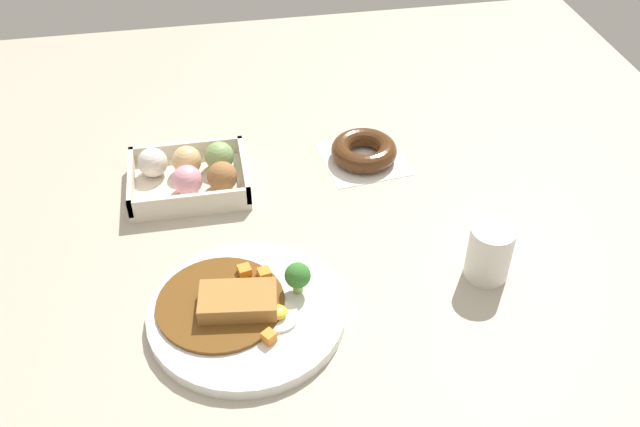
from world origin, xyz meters
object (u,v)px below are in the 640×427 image
at_px(donut_box, 192,174).
at_px(coffee_mug, 489,253).
at_px(curry_plate, 245,310).
at_px(chocolate_ring_donut, 364,151).

xyz_separation_m(donut_box, coffee_mug, (-0.41, 0.29, 0.02)).
xyz_separation_m(curry_plate, chocolate_ring_donut, (-0.25, -0.33, 0.00)).
bearing_deg(coffee_mug, chocolate_ring_donut, -70.56).
height_order(curry_plate, chocolate_ring_donut, curry_plate).
xyz_separation_m(donut_box, chocolate_ring_donut, (-0.30, -0.02, -0.01)).
relative_size(donut_box, coffee_mug, 2.26).
relative_size(curry_plate, donut_box, 1.39).
xyz_separation_m(curry_plate, donut_box, (0.06, -0.31, 0.01)).
height_order(chocolate_ring_donut, coffee_mug, coffee_mug).
xyz_separation_m(curry_plate, coffee_mug, (-0.36, -0.02, 0.03)).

